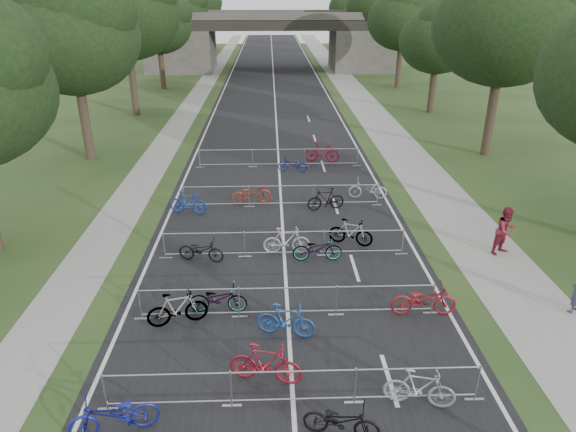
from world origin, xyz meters
name	(u,v)px	position (x,y,z in m)	size (l,w,h in m)	color
road	(274,92)	(0.00, 50.00, 0.01)	(11.00, 140.00, 0.01)	black
sidewalk_right	(353,91)	(8.00, 50.00, 0.01)	(3.00, 140.00, 0.01)	gray
sidewalk_left	(200,92)	(-7.50, 50.00, 0.01)	(2.00, 140.00, 0.01)	gray
lane_markings	(274,92)	(0.00, 50.00, 0.00)	(0.12, 140.00, 0.00)	silver
overpass_bridge	(273,41)	(0.00, 65.00, 3.53)	(31.00, 8.00, 7.05)	#423F3B
tree_left_1	(72,33)	(-11.39, 27.93, 7.30)	(7.56, 7.56, 11.53)	#33261C
tree_right_1	(509,20)	(13.11, 27.93, 7.90)	(8.18, 8.18, 12.47)	#33261C
tree_left_2	(125,9)	(-11.39, 39.93, 8.12)	(8.40, 8.40, 12.81)	#33261C
tree_right_2	(440,38)	(13.11, 39.93, 5.95)	(6.16, 6.16, 9.39)	#33261C
tree_left_3	(158,22)	(-11.39, 51.93, 6.49)	(6.72, 6.72, 10.25)	#33261C
tree_right_3	(404,17)	(13.11, 51.93, 6.92)	(7.17, 7.17, 10.93)	#33261C
tree_left_4	(177,9)	(-11.39, 63.93, 7.30)	(7.56, 7.56, 11.53)	#33261C
tree_right_4	(381,4)	(13.11, 63.93, 7.90)	(8.18, 8.18, 12.47)	#33261C
tree_left_5	(191,0)	(-11.39, 75.93, 8.12)	(8.40, 8.40, 12.81)	#33261C
tree_right_5	(363,16)	(13.11, 75.93, 5.95)	(6.16, 6.16, 9.39)	#33261C
tree_left_6	(202,9)	(-11.39, 87.93, 6.49)	(6.72, 6.72, 10.25)	#33261C
tree_right_6	(351,6)	(13.11, 87.93, 6.92)	(7.17, 7.17, 10.93)	#33261C
barrier_row_2	(293,388)	(0.00, 7.20, 0.55)	(9.70, 0.08, 1.10)	#9FA2A7
barrier_row_3	(288,302)	(0.00, 11.00, 0.55)	(9.70, 0.08, 1.10)	#9FA2A7
barrier_row_4	(284,244)	(0.00, 15.00, 0.55)	(9.70, 0.08, 1.10)	#9FA2A7
barrier_row_5	(281,196)	(0.00, 20.00, 0.55)	(9.70, 0.08, 1.10)	#9FA2A7
barrier_row_6	(279,158)	(0.00, 26.00, 0.55)	(9.70, 0.08, 1.10)	#9FA2A7
bike_8	(114,416)	(-4.18, 6.44, 0.54)	(0.72, 2.07, 1.09)	navy
bike_9	(266,364)	(-0.69, 8.05, 0.59)	(0.56, 1.97, 1.18)	maroon
bike_10	(341,421)	(1.06, 6.18, 0.47)	(0.62, 1.79, 0.94)	black
bike_11	(420,388)	(3.11, 7.08, 0.53)	(0.50, 1.78, 1.07)	#A6A7AD
bike_12	(177,309)	(-3.41, 10.71, 0.56)	(0.53, 1.87, 1.12)	#9FA2A7
bike_13	(218,299)	(-2.22, 11.33, 0.48)	(0.64, 1.84, 0.97)	#9FA2A7
bike_14	(286,321)	(-0.09, 10.01, 0.54)	(0.51, 1.80, 1.08)	#1C4D9E
bike_15	(424,300)	(4.30, 10.96, 0.54)	(0.72, 2.07, 1.09)	maroon
bike_16	(201,250)	(-3.17, 14.74, 0.47)	(0.62, 1.78, 0.93)	black
bike_17	(287,241)	(0.10, 15.23, 0.55)	(0.52, 1.84, 1.11)	#ADADB5
bike_18	(317,249)	(1.25, 14.64, 0.49)	(0.65, 1.87, 0.98)	#9FA2A7
bike_19	(351,232)	(2.71, 15.91, 0.55)	(0.51, 1.82, 1.09)	#9FA2A7
bike_20	(188,203)	(-4.30, 19.31, 0.54)	(0.51, 1.80, 1.08)	navy
bike_21	(251,194)	(-1.44, 20.44, 0.51)	(0.68, 1.94, 1.02)	maroon
bike_22	(326,199)	(2.08, 19.54, 0.53)	(0.50, 1.78, 1.07)	black
bike_23	(368,189)	(4.30, 20.87, 0.50)	(0.66, 1.89, 0.99)	#A0A0A7
bike_26	(292,165)	(0.75, 25.06, 0.44)	(0.58, 1.67, 0.87)	navy
bike_27	(322,152)	(2.59, 26.84, 0.62)	(0.59, 2.07, 1.25)	maroon
pedestrian_b	(506,231)	(8.59, 14.97, 0.96)	(0.94, 0.73, 1.93)	maroon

